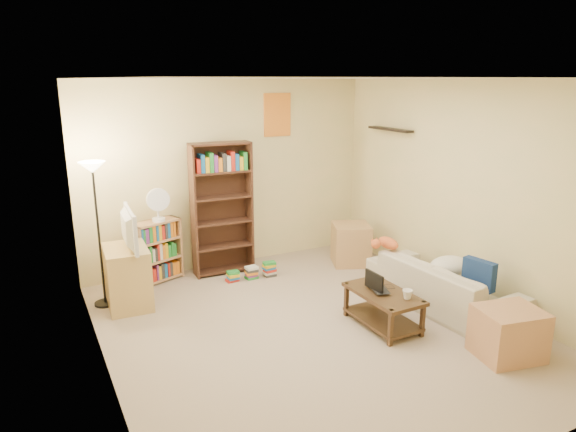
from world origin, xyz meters
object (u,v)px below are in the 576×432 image
Objects in this scene: mug at (407,294)px; tall_bookshelf at (222,206)px; laptop at (383,288)px; end_cabinet at (508,333)px; television at (123,229)px; coffee_table at (383,305)px; desk_fan at (158,203)px; floor_lamp at (95,192)px; tabby_cat at (386,243)px; tv_stand at (128,277)px; sofa at (443,285)px; short_bookshelf at (157,251)px; side_table at (351,244)px.

mug is 0.07× the size of tall_bookshelf.
laptop is 1.25m from end_cabinet.
coffee_table is at bearing -124.30° from television.
tall_bookshelf is at bearing -4.40° from desk_fan.
tall_bookshelf is 1.65m from floor_lamp.
tabby_cat is at bearing -105.89° from television.
desk_fan is at bearing 126.56° from coffee_table.
mug is at bearing -36.71° from tv_stand.
tall_bookshelf is at bearing 23.54° from tv_stand.
sofa is 1.13× the size of floor_lamp.
tv_stand is at bearing 58.08° from sofa.
television is at bearing 72.23° from laptop.
tv_stand is (-3.11, 1.68, 0.08)m from sofa.
tv_stand is 0.56m from television.
tabby_cat is 2.85m from short_bookshelf.
tv_stand reaches higher than end_cabinet.
tv_stand reaches higher than laptop.
tabby_cat is (-0.28, 0.68, 0.34)m from sofa.
desk_fan is 0.75× the size of end_cabinet.
coffee_table is 0.52× the size of floor_lamp.
tabby_cat is 0.90m from laptop.
sofa is 4.32× the size of laptop.
tabby_cat is at bearing -20.63° from floor_lamp.
floor_lamp is (-0.24, 0.16, 0.41)m from television.
tabby_cat is 3.01m from tv_stand.
floor_lamp is at bearing 150.62° from tv_stand.
short_bookshelf is (-2.35, 1.59, -0.21)m from tabby_cat.
sofa is at bearing 77.76° from end_cabinet.
sofa is at bearing 21.03° from mug.
sofa reaches higher than coffee_table.
laptop is at bearing 101.67° from mug.
tabby_cat is 0.53× the size of short_bookshelf.
tall_bookshelf is (-1.01, 2.46, 0.49)m from mug.
sofa is 4.42× the size of desk_fan.
desk_fan is (-1.75, 2.22, 0.63)m from laptop.
desk_fan reaches higher than mug.
tabby_cat is 0.61× the size of tv_stand.
floor_lamp is at bearing 140.35° from mug.
mug is at bearing -126.71° from television.
short_bookshelf is (0.48, 0.59, -0.51)m from television.
coffee_table is 1.24× the size of tv_stand.
laptop is at bearing -72.08° from short_bookshelf.
laptop reaches higher than coffee_table.
short_bookshelf reaches higher than tabby_cat.
laptop is at bearing 56.37° from coffee_table.
side_table is at bearing -3.11° from floor_lamp.
coffee_table is at bearing -37.41° from floor_lamp.
tabby_cat is 1.11m from mug.
laptop is 2.42m from tall_bookshelf.
tabby_cat is 3.38× the size of mug.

